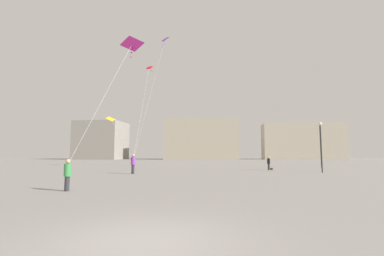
% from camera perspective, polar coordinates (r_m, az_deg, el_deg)
% --- Properties ---
extents(ground_plane, '(300.00, 300.00, 0.00)m').
position_cam_1_polar(ground_plane, '(6.24, -10.42, -22.44)').
color(ground_plane, gray).
extents(person_in_black, '(0.34, 0.34, 1.57)m').
position_cam_1_polar(person_in_black, '(32.93, 15.85, -7.01)').
color(person_in_black, '#2D2D33').
rests_on(person_in_black, ground_plane).
extents(person_in_green, '(0.35, 0.35, 1.58)m').
position_cam_1_polar(person_in_green, '(15.02, -24.76, -8.68)').
color(person_in_green, '#2D2D33').
rests_on(person_in_green, ground_plane).
extents(person_in_purple, '(0.40, 0.40, 1.85)m').
position_cam_1_polar(person_in_purple, '(26.06, -12.31, -7.19)').
color(person_in_purple, '#2D2D33').
rests_on(person_in_purple, ground_plane).
extents(kite_violet_delta, '(3.38, 0.92, 11.93)m').
position_cam_1_polar(kite_violet_delta, '(27.62, -6.00, 17.19)').
color(kite_violet_delta, purple).
extents(kite_amber_delta, '(8.89, 17.06, 6.40)m').
position_cam_1_polar(kite_amber_delta, '(43.86, -16.64, 1.69)').
color(kite_amber_delta, yellow).
extents(kite_crimson_diamond, '(1.11, 8.97, 12.06)m').
position_cam_1_polar(kite_crimson_diamond, '(35.93, -9.00, 12.28)').
color(kite_crimson_diamond, red).
extents(kite_magenta_delta, '(3.21, 2.31, 7.26)m').
position_cam_1_polar(kite_magenta_delta, '(16.98, -12.67, 16.46)').
color(kite_magenta_delta, '#D12899').
extents(building_left_hall, '(16.68, 14.88, 13.40)m').
position_cam_1_polar(building_left_hall, '(103.30, -18.52, -2.55)').
color(building_left_hall, gray).
rests_on(building_left_hall, ground_plane).
extents(building_centre_hall, '(25.48, 12.73, 13.98)m').
position_cam_1_polar(building_centre_hall, '(96.27, 1.89, -2.46)').
color(building_centre_hall, '#A39984').
rests_on(building_centre_hall, ground_plane).
extents(building_right_hall, '(27.89, 11.92, 12.74)m').
position_cam_1_polar(building_right_hall, '(104.31, 22.14, -2.63)').
color(building_right_hall, '#B2A893').
rests_on(building_right_hall, ground_plane).
extents(lamppost_east, '(0.36, 0.36, 6.18)m').
position_cam_1_polar(lamppost_east, '(41.93, 25.41, -2.00)').
color(lamppost_east, '#2D2D30').
rests_on(lamppost_east, ground_plane).
extents(lamppost_west, '(0.36, 0.36, 5.06)m').
position_cam_1_polar(lamppost_west, '(30.09, 25.50, -2.02)').
color(lamppost_west, '#2D2D30').
rests_on(lamppost_west, ground_plane).
extents(handbag_beside_flyer, '(0.33, 0.31, 0.24)m').
position_cam_1_polar(handbag_beside_flyer, '(33.13, 16.45, -8.26)').
color(handbag_beside_flyer, brown).
rests_on(handbag_beside_flyer, ground_plane).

